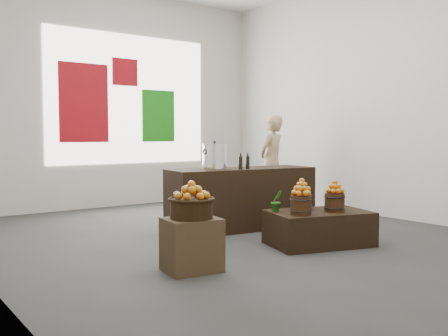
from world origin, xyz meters
TOP-DOWN VIEW (x-y plane):
  - ground at (0.00, 0.00)m, footprint 7.00×7.00m
  - back_wall at (0.00, 3.50)m, footprint 6.00×0.04m
  - back_opening at (0.30, 3.48)m, footprint 3.20×0.02m
  - deco_red_left at (-0.60, 3.47)m, footprint 0.90×0.04m
  - deco_green_right at (0.90, 3.47)m, footprint 0.70×0.04m
  - deco_red_upper at (0.20, 3.47)m, footprint 0.50×0.04m
  - crate at (-1.30, -1.11)m, footprint 0.57×0.49m
  - wicker_basket at (-1.30, -1.11)m, footprint 0.42×0.42m
  - apples_in_basket at (-1.30, -1.11)m, footprint 0.32×0.32m
  - display_table at (0.57, -1.05)m, footprint 1.35×1.05m
  - apple_bucket_front_left at (0.20, -1.11)m, footprint 0.24×0.24m
  - apples_in_bucket_front_left at (0.20, -1.11)m, footprint 0.18×0.18m
  - apple_bucket_front_right at (0.69, -1.19)m, footprint 0.24×0.24m
  - apples_in_bucket_front_right at (0.69, -1.19)m, footprint 0.18×0.18m
  - apple_bucket_rear at (0.52, -0.81)m, footprint 0.24×0.24m
  - apples_in_bucket_rear at (0.52, -0.81)m, footprint 0.18×0.18m
  - herb_garnish_right at (0.95, -0.96)m, footprint 0.22×0.19m
  - herb_garnish_left at (0.13, -0.78)m, footprint 0.16×0.13m
  - counter at (0.47, 0.33)m, footprint 2.18×0.95m
  - stock_pot_left at (0.05, 0.39)m, footprint 0.33×0.33m
  - oil_cruets at (0.44, 0.12)m, footprint 0.16×0.08m
  - shopper at (2.09, 1.49)m, footprint 0.71×0.57m

SIDE VIEW (x-z plane):
  - ground at x=0.00m, z-range 0.00..0.00m
  - display_table at x=0.57m, z-range 0.00..0.41m
  - crate at x=-1.30m, z-range 0.00..0.52m
  - counter at x=0.47m, z-range 0.00..0.86m
  - apple_bucket_front_left at x=0.20m, z-range 0.41..0.63m
  - apple_bucket_front_right at x=0.69m, z-range 0.41..0.63m
  - apple_bucket_rear at x=0.52m, z-range 0.41..0.63m
  - herb_garnish_right at x=0.95m, z-range 0.41..0.65m
  - herb_garnish_left at x=0.13m, z-range 0.41..0.67m
  - wicker_basket at x=-1.30m, z-range 0.52..0.71m
  - apples_in_bucket_front_left at x=0.20m, z-range 0.63..0.79m
  - apples_in_bucket_front_right at x=0.69m, z-range 0.63..0.79m
  - apples_in_bucket_rear at x=0.52m, z-range 0.63..0.79m
  - apples_in_basket at x=-1.30m, z-range 0.71..0.88m
  - shopper at x=2.09m, z-range 0.00..1.68m
  - oil_cruets at x=0.44m, z-range 0.86..1.10m
  - stock_pot_left at x=0.05m, z-range 0.86..1.19m
  - deco_green_right at x=0.90m, z-range 1.20..2.20m
  - deco_red_left at x=-0.60m, z-range 1.20..2.60m
  - back_wall at x=0.00m, z-range 0.00..4.00m
  - back_opening at x=0.30m, z-range 0.80..3.20m
  - deco_red_upper at x=0.20m, z-range 2.25..2.75m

